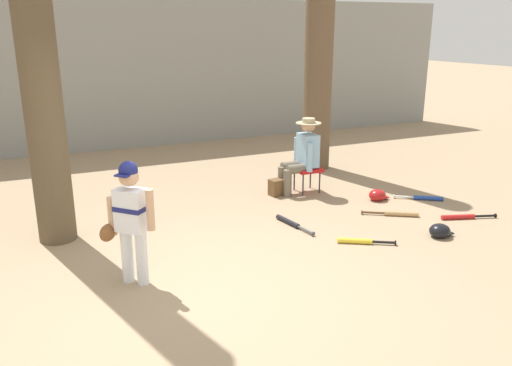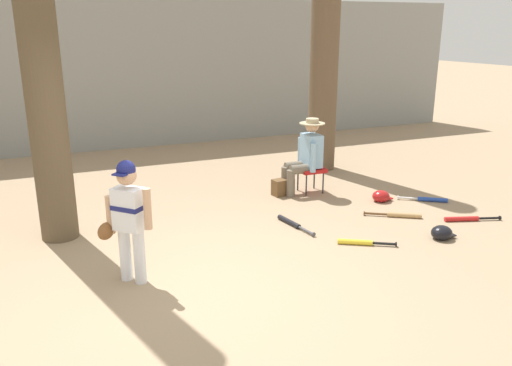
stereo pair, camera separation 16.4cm
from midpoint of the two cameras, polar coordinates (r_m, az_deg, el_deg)
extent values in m
plane|color=#9E8466|center=(5.25, -7.15, -12.41)|extent=(60.00, 60.00, 0.00)
cube|color=gray|center=(11.63, -18.31, 11.20)|extent=(18.00, 0.36, 3.18)
cone|color=brown|center=(7.02, -21.58, -5.76)|extent=(0.76, 0.76, 0.27)
cylinder|color=brown|center=(9.55, 6.55, 16.91)|extent=(0.51, 0.51, 5.19)
cone|color=brown|center=(9.89, 6.06, 1.72)|extent=(0.68, 0.68, 0.31)
cylinder|color=white|center=(5.47, -13.34, -8.09)|extent=(0.12, 0.12, 0.58)
cylinder|color=white|center=(5.57, -14.87, -7.74)|extent=(0.12, 0.12, 0.58)
cube|color=white|center=(5.33, -14.50, -2.92)|extent=(0.35, 0.36, 0.44)
cube|color=navy|center=(5.33, -14.52, -2.69)|extent=(0.36, 0.37, 0.05)
sphere|color=tan|center=(5.23, -14.78, 0.70)|extent=(0.20, 0.20, 0.20)
sphere|color=navy|center=(5.21, -14.82, 1.33)|extent=(0.19, 0.19, 0.19)
cube|color=navy|center=(5.15, -15.39, 0.82)|extent=(0.17, 0.17, 0.02)
cylinder|color=tan|center=(5.17, -12.51, -2.93)|extent=(0.11, 0.11, 0.42)
cylinder|color=tan|center=(5.45, -16.47, -3.53)|extent=(0.11, 0.11, 0.40)
ellipsoid|color=brown|center=(5.48, -16.88, -5.27)|extent=(0.24, 0.24, 0.18)
cube|color=red|center=(8.31, 5.11, 1.56)|extent=(0.41, 0.41, 0.06)
cylinder|color=#333338|center=(8.17, 4.65, -0.09)|extent=(0.02, 0.02, 0.38)
cylinder|color=#333338|center=(8.42, 3.70, 0.46)|extent=(0.02, 0.02, 0.38)
cylinder|color=#333338|center=(8.31, 6.48, 0.15)|extent=(0.02, 0.02, 0.38)
cylinder|color=#333338|center=(8.56, 5.49, 0.68)|extent=(0.02, 0.02, 0.38)
cylinder|color=#6B6051|center=(8.09, 2.92, -0.03)|extent=(0.13, 0.13, 0.43)
cylinder|color=#6B6051|center=(8.26, 2.31, 0.34)|extent=(0.13, 0.13, 0.43)
cylinder|color=#6B6051|center=(8.12, 4.21, 1.59)|extent=(0.40, 0.16, 0.15)
cylinder|color=#6B6051|center=(8.29, 3.58, 1.92)|extent=(0.40, 0.16, 0.15)
cube|color=#8CB7D8|center=(8.23, 5.17, 3.64)|extent=(0.25, 0.36, 0.52)
cylinder|color=#8CB7D8|center=(8.02, 5.40, 2.85)|extent=(0.09, 0.09, 0.46)
cylinder|color=#8CB7D8|center=(8.40, 3.97, 3.51)|extent=(0.09, 0.09, 0.46)
sphere|color=tan|center=(8.15, 5.24, 6.38)|extent=(0.22, 0.22, 0.22)
cylinder|color=tan|center=(8.15, 5.25, 6.61)|extent=(0.40, 0.40, 0.02)
cylinder|color=tan|center=(8.14, 5.25, 6.84)|extent=(0.20, 0.20, 0.09)
cube|color=brown|center=(8.20, 2.06, -0.42)|extent=(0.36, 0.23, 0.26)
cylinder|color=red|center=(7.67, 20.85, -3.53)|extent=(0.47, 0.21, 0.07)
cylinder|color=black|center=(7.85, 23.42, -3.36)|extent=(0.31, 0.13, 0.03)
cylinder|color=black|center=(7.93, 24.42, -3.30)|extent=(0.03, 0.06, 0.06)
cylinder|color=yellow|center=(6.49, 10.14, -6.33)|extent=(0.40, 0.27, 0.07)
cylinder|color=black|center=(6.52, 13.24, -6.39)|extent=(0.26, 0.17, 0.03)
cylinder|color=black|center=(6.54, 14.47, -6.42)|extent=(0.04, 0.06, 0.06)
cylinder|color=tan|center=(7.55, 15.17, -3.32)|extent=(0.43, 0.31, 0.07)
cylinder|color=brown|center=(7.50, 12.20, -3.22)|extent=(0.28, 0.19, 0.03)
cylinder|color=brown|center=(7.49, 11.00, -3.18)|extent=(0.04, 0.06, 0.06)
cylinder|color=black|center=(7.02, 2.86, -4.26)|extent=(0.14, 0.46, 0.07)
cylinder|color=#4C4C51|center=(6.74, 4.81, -5.21)|extent=(0.08, 0.31, 0.03)
cylinder|color=#4C4C51|center=(6.63, 5.63, -5.61)|extent=(0.06, 0.02, 0.06)
cylinder|color=#2347AD|center=(8.36, 17.98, -1.60)|extent=(0.40, 0.31, 0.07)
cylinder|color=silver|center=(8.32, 15.47, -1.48)|extent=(0.26, 0.20, 0.03)
cylinder|color=silver|center=(8.31, 14.46, -1.42)|extent=(0.05, 0.06, 0.06)
ellipsoid|color=black|center=(6.94, 19.01, -5.03)|extent=(0.27, 0.25, 0.19)
cube|color=black|center=(7.04, 19.75, -5.17)|extent=(0.11, 0.14, 0.02)
ellipsoid|color=#A81919|center=(8.14, 12.71, -1.33)|extent=(0.27, 0.25, 0.18)
cube|color=#A81919|center=(8.23, 13.41, -1.49)|extent=(0.11, 0.13, 0.02)
camera|label=1|loc=(0.08, -90.75, -0.23)|focal=36.19mm
camera|label=2|loc=(0.08, 89.25, 0.23)|focal=36.19mm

